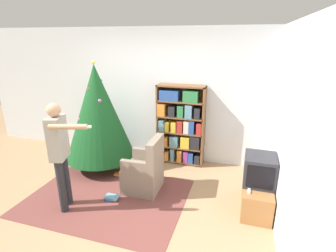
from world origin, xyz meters
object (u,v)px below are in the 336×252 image
object	(u,v)px
bookshelf	(181,126)
armchair	(145,172)
standing_person	(60,149)
television	(260,170)
christmas_tree	(98,113)

from	to	relation	value
bookshelf	armchair	xyz separation A→B (m)	(-0.31, -1.16, -0.44)
armchair	standing_person	bearing A→B (deg)	-51.29
armchair	bookshelf	bearing A→B (deg)	163.75
bookshelf	standing_person	bearing A→B (deg)	-122.46
television	standing_person	world-z (taller)	standing_person
bookshelf	television	size ratio (longest dim) A/B	3.33
television	christmas_tree	xyz separation A→B (m)	(-2.86, 0.50, 0.47)
bookshelf	standing_person	xyz separation A→B (m)	(-1.24, -1.94, 0.18)
television	standing_person	distance (m)	2.81
bookshelf	television	bearing A→B (deg)	-38.03
bookshelf	armchair	distance (m)	1.28
christmas_tree	armchair	distance (m)	1.46
armchair	christmas_tree	bearing A→B (deg)	-117.29
bookshelf	christmas_tree	distance (m)	1.59
christmas_tree	standing_person	world-z (taller)	christmas_tree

